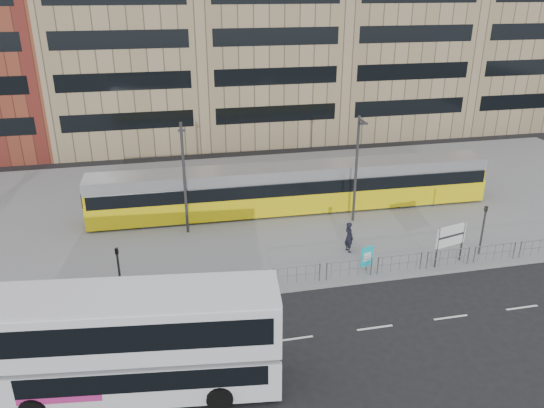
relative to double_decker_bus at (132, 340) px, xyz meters
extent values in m
plane|color=black|center=(9.05, 5.91, -2.48)|extent=(120.00, 120.00, 0.00)
cube|color=gray|center=(9.05, 17.91, -2.40)|extent=(64.00, 24.00, 0.15)
cube|color=gray|center=(9.05, 5.96, -2.40)|extent=(64.00, 0.25, 0.17)
cube|color=#968061|center=(-0.95, 39.91, 8.52)|extent=(14.00, 16.00, 22.00)
cube|color=#968061|center=(13.05, 39.91, 9.52)|extent=(14.00, 16.00, 24.00)
cube|color=#968061|center=(27.05, 39.91, 8.02)|extent=(14.00, 16.00, 21.00)
cube|color=#968061|center=(41.05, 39.91, 9.02)|extent=(14.00, 16.00, 23.00)
cylinder|color=gray|center=(11.05, 6.41, -1.28)|extent=(32.00, 0.05, 0.05)
cylinder|color=gray|center=(11.05, 6.41, -1.78)|extent=(32.00, 0.04, 0.04)
cylinder|color=gray|center=(-4.95, 6.41, -1.78)|extent=(0.07, 0.07, 1.10)
cube|color=white|center=(10.05, 1.91, -2.47)|extent=(62.00, 0.12, 0.01)
cube|color=silver|center=(0.00, 0.00, -1.38)|extent=(11.70, 4.09, 1.77)
cube|color=silver|center=(0.00, 0.00, 0.80)|extent=(11.70, 4.09, 2.19)
cube|color=silver|center=(0.00, 0.00, 1.95)|extent=(11.69, 3.99, 0.31)
cube|color=black|center=(0.52, -0.07, -0.97)|extent=(9.64, 3.87, 0.89)
cube|color=black|center=(0.00, 0.00, 1.01)|extent=(11.09, 4.05, 1.15)
cube|color=#BA2579|center=(-2.58, 0.33, -1.44)|extent=(3.44, 3.06, 0.52)
cylinder|color=black|center=(3.14, -1.74, -1.96)|extent=(1.07, 0.44, 1.04)
cylinder|color=black|center=(3.47, 0.89, -1.96)|extent=(1.07, 0.44, 1.04)
cylinder|color=black|center=(-3.45, 1.78, -1.96)|extent=(1.07, 0.44, 1.04)
cube|color=yellow|center=(10.76, 16.38, -1.36)|extent=(28.49, 3.33, 1.62)
cube|color=black|center=(10.76, 16.38, -0.25)|extent=(28.08, 3.36, 0.91)
cube|color=#B4B4BA|center=(10.76, 16.38, 0.62)|extent=(28.48, 3.11, 0.81)
cube|color=yellow|center=(24.36, 16.07, -0.70)|extent=(1.27, 2.31, 2.64)
cube|color=yellow|center=(-2.85, 16.68, -0.70)|extent=(1.27, 2.31, 2.64)
cylinder|color=#2D2D30|center=(10.76, 16.38, -0.60)|extent=(2.48, 2.48, 3.05)
cube|color=#2D2D30|center=(19.90, 16.17, -2.07)|extent=(3.10, 2.62, 0.51)
cube|color=#2D2D30|center=(1.62, 16.58, -2.07)|extent=(3.10, 2.62, 0.51)
cylinder|color=#2D2D30|center=(16.61, 6.47, -1.11)|extent=(0.11, 0.11, 2.44)
cylinder|color=#2D2D30|center=(18.46, 6.94, -1.11)|extent=(0.11, 0.11, 2.44)
cube|color=white|center=(17.53, 6.71, -0.53)|extent=(2.07, 0.60, 1.27)
cylinder|color=#2D2D30|center=(12.59, 6.94, -1.92)|extent=(0.06, 0.06, 0.81)
cube|color=#0DBDC8|center=(12.59, 6.94, -1.42)|extent=(0.79, 0.28, 1.21)
cube|color=white|center=(12.59, 6.90, -1.42)|extent=(0.49, 0.15, 0.50)
imported|color=black|center=(12.41, 9.41, -1.36)|extent=(0.60, 0.79, 1.93)
cylinder|color=#2D2D30|center=(-0.82, 6.57, -0.83)|extent=(0.12, 0.12, 3.00)
imported|color=#2D2D30|center=(-0.82, 6.57, 0.27)|extent=(0.20, 0.23, 1.00)
cylinder|color=#2D2D30|center=(20.05, 7.43, -0.83)|extent=(0.12, 0.12, 3.00)
imported|color=#2D2D30|center=(20.05, 7.43, 0.27)|extent=(0.17, 0.21, 1.00)
cylinder|color=#2D2D30|center=(3.03, 14.26, 1.35)|extent=(0.18, 0.18, 7.36)
cylinder|color=#2D2D30|center=(3.03, 13.86, 4.83)|extent=(0.14, 0.90, 0.14)
cube|color=#2D2D30|center=(3.03, 13.41, 4.73)|extent=(0.45, 0.20, 0.12)
cylinder|color=#2D2D30|center=(14.31, 13.68, 1.33)|extent=(0.18, 0.18, 7.32)
cylinder|color=#2D2D30|center=(14.31, 13.28, 4.80)|extent=(0.14, 0.90, 0.14)
cube|color=#2D2D30|center=(14.31, 12.83, 4.70)|extent=(0.45, 0.20, 0.12)
camera|label=1|loc=(1.68, -17.72, 12.74)|focal=35.00mm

